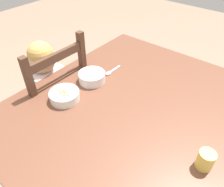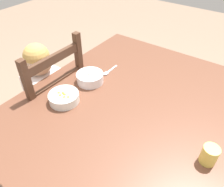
{
  "view_description": "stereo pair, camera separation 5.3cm",
  "coord_description": "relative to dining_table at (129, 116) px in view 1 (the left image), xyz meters",
  "views": [
    {
      "loc": [
        -0.73,
        -0.47,
        1.53
      ],
      "look_at": [
        -0.04,
        0.09,
        0.8
      ],
      "focal_mm": 35.29,
      "sensor_mm": 36.0,
      "label": 1
    },
    {
      "loc": [
        -0.76,
        -0.42,
        1.53
      ],
      "look_at": [
        -0.04,
        0.09,
        0.8
      ],
      "focal_mm": 35.29,
      "sensor_mm": 36.0,
      "label": 2
    }
  ],
  "objects": [
    {
      "name": "ground_plane",
      "position": [
        0.0,
        0.0,
        -0.65
      ],
      "size": [
        8.0,
        8.0,
        0.0
      ],
      "primitive_type": "plane",
      "color": "#8A705B"
    },
    {
      "name": "dining_table",
      "position": [
        0.0,
        0.0,
        0.0
      ],
      "size": [
        1.33,
        1.08,
        0.75
      ],
      "color": "brown",
      "rests_on": "ground"
    },
    {
      "name": "dining_chair",
      "position": [
        -0.09,
        0.59,
        -0.2
      ],
      "size": [
        0.43,
        0.43,
        0.98
      ],
      "color": "#4B2F20",
      "rests_on": "ground"
    },
    {
      "name": "child_figure",
      "position": [
        -0.09,
        0.58,
        -0.04
      ],
      "size": [
        0.32,
        0.31,
        0.94
      ],
      "color": "white",
      "rests_on": "ground"
    },
    {
      "name": "bowl_of_peas",
      "position": [
        0.02,
        0.29,
        0.12
      ],
      "size": [
        0.16,
        0.16,
        0.06
      ],
      "color": "white",
      "rests_on": "dining_table"
    },
    {
      "name": "bowl_of_carrots",
      "position": [
        -0.19,
        0.29,
        0.12
      ],
      "size": [
        0.16,
        0.16,
        0.05
      ],
      "color": "white",
      "rests_on": "dining_table"
    },
    {
      "name": "spoon",
      "position": [
        0.16,
        0.26,
        0.1
      ],
      "size": [
        0.14,
        0.03,
        0.01
      ],
      "color": "silver",
      "rests_on": "dining_table"
    },
    {
      "name": "drinking_cup",
      "position": [
        -0.12,
        -0.44,
        0.13
      ],
      "size": [
        0.06,
        0.06,
        0.08
      ],
      "primitive_type": "cylinder",
      "color": "#E9CF58",
      "rests_on": "dining_table"
    }
  ]
}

